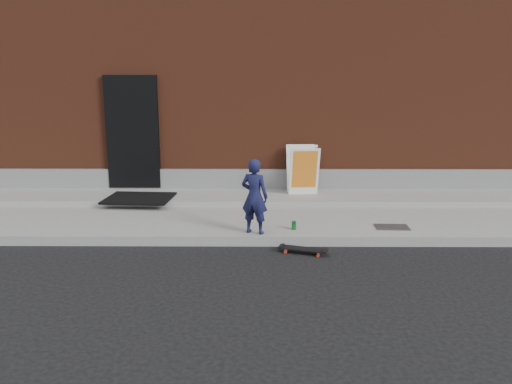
{
  "coord_description": "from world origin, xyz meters",
  "views": [
    {
      "loc": [
        -0.05,
        -7.06,
        2.39
      ],
      "look_at": [
        -0.11,
        0.8,
        0.65
      ],
      "focal_mm": 35.0,
      "sensor_mm": 36.0,
      "label": 1
    }
  ],
  "objects_px": {
    "child": "(255,196)",
    "soda_can": "(294,225)",
    "skateboard": "(303,249)",
    "pizza_sign": "(303,169)"
  },
  "relations": [
    {
      "from": "skateboard",
      "to": "soda_can",
      "type": "bearing_deg",
      "value": 97.13
    },
    {
      "from": "soda_can",
      "to": "child",
      "type": "bearing_deg",
      "value": -162.96
    },
    {
      "from": "child",
      "to": "skateboard",
      "type": "xyz_separation_m",
      "value": [
        0.7,
        -0.51,
        -0.65
      ]
    },
    {
      "from": "child",
      "to": "pizza_sign",
      "type": "bearing_deg",
      "value": -90.82
    },
    {
      "from": "pizza_sign",
      "to": "soda_can",
      "type": "height_order",
      "value": "pizza_sign"
    },
    {
      "from": "skateboard",
      "to": "child",
      "type": "bearing_deg",
      "value": 144.01
    },
    {
      "from": "child",
      "to": "pizza_sign",
      "type": "distance_m",
      "value": 2.51
    },
    {
      "from": "skateboard",
      "to": "pizza_sign",
      "type": "height_order",
      "value": "pizza_sign"
    },
    {
      "from": "child",
      "to": "soda_can",
      "type": "height_order",
      "value": "child"
    },
    {
      "from": "soda_can",
      "to": "skateboard",
      "type": "bearing_deg",
      "value": -82.87
    }
  ]
}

